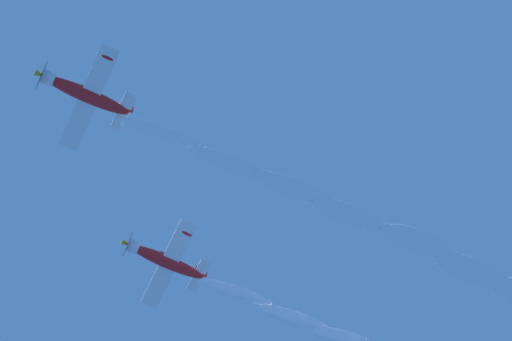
# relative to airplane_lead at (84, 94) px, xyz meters

# --- Properties ---
(airplane_lead) EXTENTS (9.44, 8.76, 3.21)m
(airplane_lead) POSITION_rel_airplane_lead_xyz_m (0.00, 0.00, 0.00)
(airplane_lead) COLOR red
(airplane_left_wingman) EXTENTS (9.42, 8.69, 3.42)m
(airplane_left_wingman) POSITION_rel_airplane_lead_xyz_m (19.06, -5.31, 0.83)
(airplane_left_wingman) COLOR red
(smoke_trail_lead) EXTENTS (26.01, 47.84, 6.34)m
(smoke_trail_lead) POSITION_rel_airplane_lead_xyz_m (17.26, -32.87, -3.02)
(smoke_trail_lead) COLOR white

